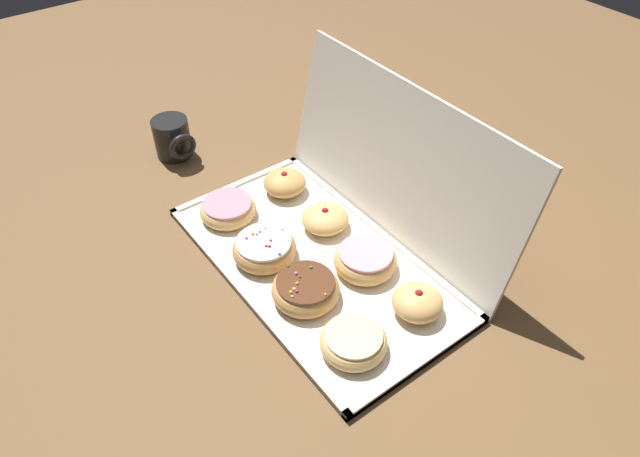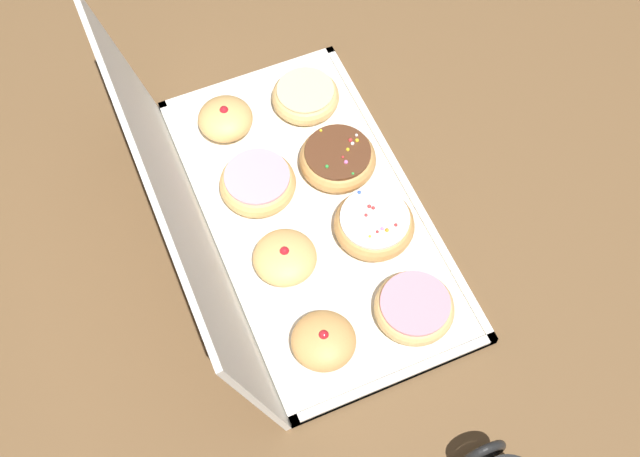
% 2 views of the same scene
% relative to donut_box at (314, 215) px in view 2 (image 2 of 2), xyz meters
% --- Properties ---
extents(ground_plane, '(3.00, 3.00, 0.00)m').
position_rel_donut_box_xyz_m(ground_plane, '(0.00, 0.00, -0.01)').
color(ground_plane, brown).
extents(donut_box, '(0.57, 0.30, 0.01)m').
position_rel_donut_box_xyz_m(donut_box, '(0.00, 0.00, 0.00)').
color(donut_box, silver).
rests_on(donut_box, ground).
extents(box_lid_open, '(0.57, 0.07, 0.29)m').
position_rel_donut_box_xyz_m(box_lid_open, '(0.00, 0.19, 0.14)').
color(box_lid_open, silver).
rests_on(box_lid_open, ground).
extents(pink_frosted_donut_0, '(0.11, 0.11, 0.04)m').
position_rel_donut_box_xyz_m(pink_frosted_donut_0, '(-0.20, -0.06, 0.02)').
color(pink_frosted_donut_0, '#E5B770').
rests_on(pink_frosted_donut_0, donut_box).
extents(sprinkle_donut_1, '(0.12, 0.12, 0.04)m').
position_rel_donut_box_xyz_m(sprinkle_donut_1, '(-0.06, -0.07, 0.03)').
color(sprinkle_donut_1, tan).
rests_on(sprinkle_donut_1, donut_box).
extents(sprinkle_donut_2, '(0.12, 0.12, 0.04)m').
position_rel_donut_box_xyz_m(sprinkle_donut_2, '(0.06, -0.06, 0.03)').
color(sprinkle_donut_2, tan).
rests_on(sprinkle_donut_2, donut_box).
extents(glazed_ring_donut_3, '(0.11, 0.11, 0.04)m').
position_rel_donut_box_xyz_m(glazed_ring_donut_3, '(0.19, -0.07, 0.02)').
color(glazed_ring_donut_3, '#E5B770').
rests_on(glazed_ring_donut_3, donut_box).
extents(jelly_filled_donut_4, '(0.09, 0.09, 0.05)m').
position_rel_donut_box_xyz_m(jelly_filled_donut_4, '(-0.20, 0.07, 0.03)').
color(jelly_filled_donut_4, tan).
rests_on(jelly_filled_donut_4, donut_box).
extents(jelly_filled_donut_5, '(0.09, 0.09, 0.05)m').
position_rel_donut_box_xyz_m(jelly_filled_donut_5, '(-0.06, 0.07, 0.03)').
color(jelly_filled_donut_5, tan).
rests_on(jelly_filled_donut_5, donut_box).
extents(pink_frosted_donut_6, '(0.11, 0.11, 0.04)m').
position_rel_donut_box_xyz_m(pink_frosted_donut_6, '(0.07, 0.06, 0.03)').
color(pink_frosted_donut_6, tan).
rests_on(pink_frosted_donut_6, donut_box).
extents(jelly_filled_donut_7, '(0.09, 0.09, 0.05)m').
position_rel_donut_box_xyz_m(jelly_filled_donut_7, '(0.20, 0.07, 0.03)').
color(jelly_filled_donut_7, tan).
rests_on(jelly_filled_donut_7, donut_box).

